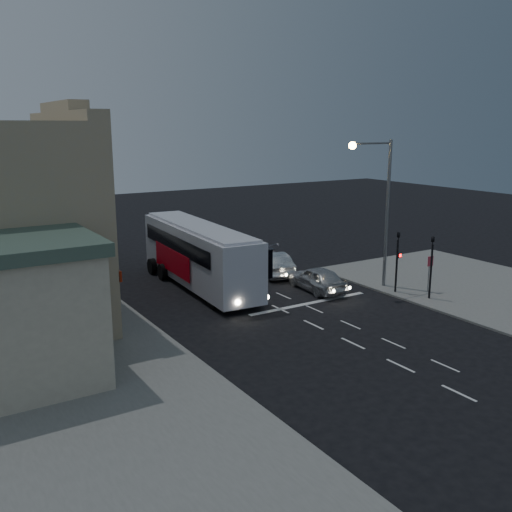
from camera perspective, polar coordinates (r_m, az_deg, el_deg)
ground at (r=30.16m, az=4.60°, el=-6.33°), size 120.00×120.00×0.00m
sidewalk_far at (r=32.59m, az=-23.37°, el=-5.80°), size 12.00×50.00×0.12m
road_markings at (r=33.42m, az=3.00°, el=-4.37°), size 8.00×30.55×0.01m
tour_bus at (r=35.77m, az=-5.77°, el=0.27°), size 3.47×13.02×3.95m
car_suv at (r=35.13m, az=6.15°, el=-2.27°), size 2.17×4.63×1.53m
car_sedan_a at (r=38.67m, az=1.60°, el=-0.76°), size 2.75×5.06×1.58m
car_sedan_b at (r=43.11m, az=-1.02°, el=0.66°), size 3.02×5.69×1.57m
car_sedan_c at (r=48.04m, az=-4.56°, el=1.93°), size 4.25×6.40×1.63m
traffic_signal_main at (r=34.95m, az=13.97°, el=0.13°), size 0.25×0.35×4.10m
traffic_signal_side at (r=34.16m, az=17.16°, el=-0.36°), size 0.18×0.15×4.10m
regulatory_sign at (r=35.70m, az=16.97°, el=-1.15°), size 0.45×0.12×2.20m
streetlight at (r=35.20m, az=12.31°, el=5.78°), size 3.32×0.44×9.00m
street_tree at (r=39.22m, az=-18.66°, el=4.28°), size 4.00×4.00×6.20m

